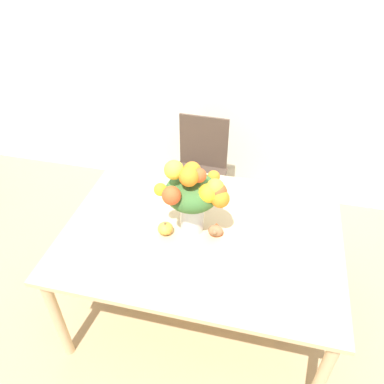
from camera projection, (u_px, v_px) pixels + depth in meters
ground_plane at (200, 306)px, 2.63m from camera, size 12.00×12.00×0.00m
wall_back at (242, 47)px, 2.87m from camera, size 8.00×0.06×2.70m
dining_table at (202, 240)px, 2.22m from camera, size 1.59×1.14×0.74m
flower_vase at (194, 194)px, 2.01m from camera, size 0.40×0.34×0.48m
pumpkin at (165, 228)px, 2.14m from camera, size 0.09×0.09×0.08m
turkey_figurine at (216, 229)px, 2.13m from camera, size 0.09×0.12×0.07m
dining_chair_near_window at (199, 172)px, 3.06m from camera, size 0.43×0.43×0.93m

